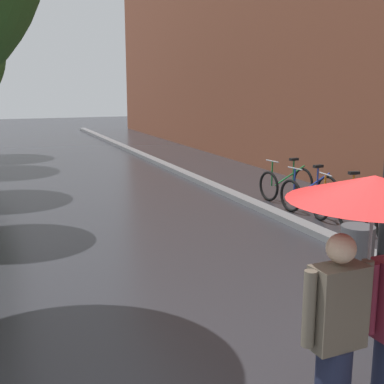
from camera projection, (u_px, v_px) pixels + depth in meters
name	position (u px, v px, depth m)	size (l,w,h in m)	color
kerb_strip	(198.00, 179.00, 14.23)	(0.30, 36.00, 0.12)	slate
parked_bicycle_2	(372.00, 210.00, 9.41)	(1.17, 0.85, 0.96)	black
parked_bicycle_3	(343.00, 200.00, 10.21)	(1.15, 0.82, 0.96)	black
parked_bicycle_4	(310.00, 192.00, 11.00)	(1.14, 0.80, 0.96)	black
parked_bicycle_5	(286.00, 183.00, 12.02)	(1.15, 0.82, 0.96)	black
couple_under_umbrella	(370.00, 261.00, 3.65)	(1.23, 1.23, 2.04)	#1E233D
litter_bin	(356.00, 257.00, 6.71)	(0.44, 0.44, 0.85)	#4C4C51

